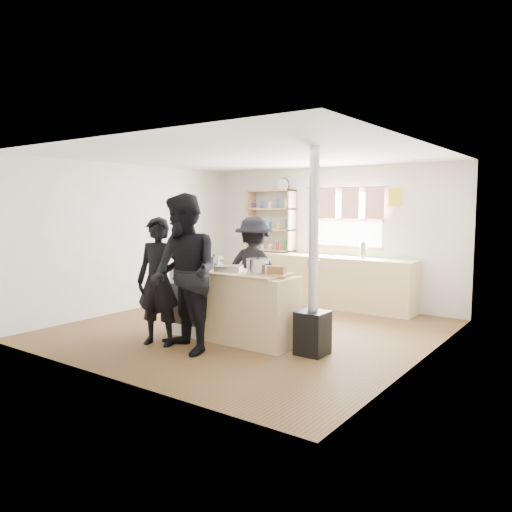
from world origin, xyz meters
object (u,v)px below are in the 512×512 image
object	(u,v)px
stockpot_counter	(258,266)
person_near_left	(159,281)
bread_board	(276,272)
flue_heater	(313,302)
roast_tray	(229,268)
person_near_right	(184,274)
thermos	(363,251)
person_far	(254,270)
cooking_island	(233,305)
skillet_greens	(184,267)
stockpot_stove	(214,262)

from	to	relation	value
stockpot_counter	person_near_left	xyz separation A→B (m)	(-1.03, -0.76, -0.20)
bread_board	flue_heater	size ratio (longest dim) A/B	0.13
roast_tray	person_near_right	world-z (taller)	person_near_right
thermos	person_far	size ratio (longest dim) A/B	0.16
person_near_left	person_far	distance (m)	1.76
bread_board	person_near_left	size ratio (longest dim) A/B	0.19
person_near_right	cooking_island	bearing A→B (deg)	100.56
skillet_greens	flue_heater	bearing A→B (deg)	6.28
cooking_island	person_far	distance (m)	1.11
skillet_greens	person_far	bearing A→B (deg)	72.53
stockpot_stove	bread_board	bearing A→B (deg)	-4.69
skillet_greens	person_far	xyz separation A→B (m)	(0.37, 1.17, -0.14)
person_near_right	person_near_left	bearing A→B (deg)	-168.55
skillet_greens	flue_heater	xyz separation A→B (m)	(1.93, 0.21, -0.31)
roast_tray	person_near_left	xyz separation A→B (m)	(-0.58, -0.72, -0.14)
stockpot_stove	stockpot_counter	xyz separation A→B (m)	(0.80, -0.07, 0.01)
skillet_greens	person_near_right	bearing A→B (deg)	-45.78
stockpot_counter	person_near_right	bearing A→B (deg)	-121.88
roast_tray	person_far	xyz separation A→B (m)	(-0.31, 1.01, -0.16)
bread_board	person_far	world-z (taller)	person_far
stockpot_counter	flue_heater	bearing A→B (deg)	1.32
flue_heater	person_near_left	distance (m)	2.00
thermos	person_near_left	size ratio (longest dim) A/B	0.16
stockpot_counter	person_near_left	bearing A→B (deg)	-143.55
cooking_island	person_near_left	xyz separation A→B (m)	(-0.63, -0.75, 0.36)
cooking_island	person_near_right	bearing A→B (deg)	-98.09
stockpot_stove	flue_heater	bearing A→B (deg)	-1.86
skillet_greens	person_far	size ratio (longest dim) A/B	0.27
stockpot_stove	skillet_greens	bearing A→B (deg)	-141.22
stockpot_counter	thermos	bearing A→B (deg)	84.84
skillet_greens	person_near_right	size ratio (longest dim) A/B	0.23
stockpot_stove	stockpot_counter	world-z (taller)	stockpot_counter
skillet_greens	roast_tray	world-z (taller)	roast_tray
bread_board	person_far	distance (m)	1.46
person_near_left	flue_heater	bearing A→B (deg)	5.92
bread_board	person_near_right	world-z (taller)	person_near_right
roast_tray	bread_board	distance (m)	0.74
skillet_greens	person_far	distance (m)	1.24
person_far	roast_tray	bearing A→B (deg)	98.00
cooking_island	flue_heater	size ratio (longest dim) A/B	0.79
thermos	skillet_greens	size ratio (longest dim) A/B	0.60
cooking_island	bread_board	world-z (taller)	bread_board
skillet_greens	person_near_left	xyz separation A→B (m)	(0.10, -0.57, -0.13)
person_far	flue_heater	bearing A→B (deg)	139.37
stockpot_stove	stockpot_counter	distance (m)	0.80
skillet_greens	flue_heater	distance (m)	1.97
roast_tray	person_near_left	size ratio (longest dim) A/B	0.25
thermos	person_near_right	distance (m)	3.67
cooking_island	person_near_right	size ratio (longest dim) A/B	1.01
skillet_greens	stockpot_counter	size ratio (longest dim) A/B	1.52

